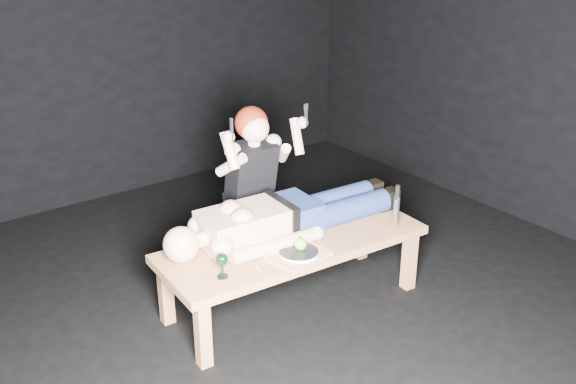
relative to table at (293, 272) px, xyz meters
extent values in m
plane|color=black|center=(-0.27, -0.17, -0.23)|extent=(5.00, 5.00, 0.00)
plane|color=black|center=(-0.27, 2.33, 1.27)|extent=(5.00, 0.00, 5.00)
cube|color=#A0663A|center=(0.00, 0.00, 0.00)|extent=(1.68, 0.73, 0.45)
cube|color=tan|center=(-0.10, -0.19, 0.24)|extent=(0.36, 0.29, 0.02)
cylinder|color=white|center=(-0.10, -0.19, 0.25)|extent=(0.25, 0.25, 0.02)
sphere|color=#5BAE30|center=(-0.08, -0.18, 0.30)|extent=(0.07, 0.07, 0.07)
cube|color=#B2B2B7|center=(-0.37, -0.19, 0.23)|extent=(0.05, 0.17, 0.01)
cube|color=#B2B2B7|center=(0.01, -0.19, 0.23)|extent=(0.02, 0.18, 0.01)
cube|color=#B2B2B7|center=(0.01, -0.11, 0.23)|extent=(0.15, 0.12, 0.01)
camera|label=1|loc=(-2.17, -2.84, 2.08)|focal=41.43mm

